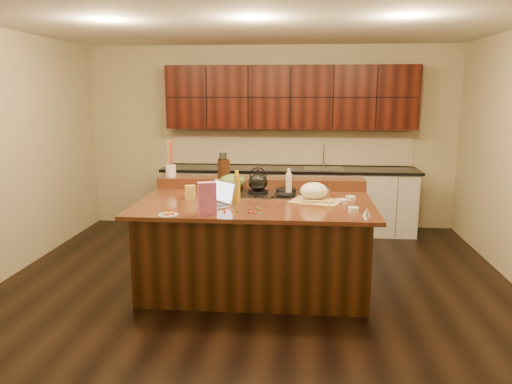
{
  "coord_description": "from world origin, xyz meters",
  "views": [
    {
      "loc": [
        0.45,
        -5.02,
        2.02
      ],
      "look_at": [
        0.0,
        0.05,
        1.0
      ],
      "focal_mm": 35.0,
      "sensor_mm": 36.0,
      "label": 1
    }
  ],
  "objects": [
    {
      "name": "gumdrop_0",
      "position": [
        -0.01,
        -0.55,
        0.93
      ],
      "size": [
        0.02,
        0.02,
        0.02
      ],
      "primitive_type": "ellipsoid",
      "color": "red",
      "rests_on": "island"
    },
    {
      "name": "oil_bottle",
      "position": [
        -0.19,
        -0.06,
        1.06
      ],
      "size": [
        0.08,
        0.08,
        0.27
      ],
      "primitive_type": "cylinder",
      "rotation": [
        0.0,
        0.0,
        -0.1
      ],
      "color": "gold",
      "rests_on": "island"
    },
    {
      "name": "gumdrop_9",
      "position": [
        -0.04,
        -0.44,
        0.93
      ],
      "size": [
        0.02,
        0.02,
        0.02
      ],
      "primitive_type": "ellipsoid",
      "color": "#198C26",
      "rests_on": "island"
    },
    {
      "name": "gumdrop_1",
      "position": [
        0.05,
        -0.39,
        0.93
      ],
      "size": [
        0.02,
        0.02,
        0.02
      ],
      "primitive_type": "ellipsoid",
      "color": "#198C26",
      "rests_on": "island"
    },
    {
      "name": "gumdrop_3",
      "position": [
        0.1,
        -0.58,
        0.93
      ],
      "size": [
        0.02,
        0.02,
        0.02
      ],
      "primitive_type": "ellipsoid",
      "color": "#198C26",
      "rests_on": "island"
    },
    {
      "name": "package_box",
      "position": [
        -0.69,
        0.02,
        0.99
      ],
      "size": [
        0.12,
        0.1,
        0.14
      ],
      "primitive_type": "cube",
      "rotation": [
        0.0,
        0.0,
        0.37
      ],
      "color": "gold",
      "rests_on": "island"
    },
    {
      "name": "ramekin_b",
      "position": [
        0.88,
        -0.06,
        0.94
      ],
      "size": [
        0.13,
        0.13,
        0.04
      ],
      "primitive_type": "cylinder",
      "rotation": [
        0.0,
        0.0,
        0.38
      ],
      "color": "white",
      "rests_on": "island"
    },
    {
      "name": "strainer_bowl",
      "position": [
        0.66,
        0.27,
        0.97
      ],
      "size": [
        0.3,
        0.3,
        0.09
      ],
      "primitive_type": "cylinder",
      "rotation": [
        0.0,
        0.0,
        0.32
      ],
      "color": "#996B3F",
      "rests_on": "island"
    },
    {
      "name": "gumdrop_4",
      "position": [
        0.1,
        -0.46,
        0.93
      ],
      "size": [
        0.02,
        0.02,
        0.02
      ],
      "primitive_type": "ellipsoid",
      "color": "red",
      "rests_on": "island"
    },
    {
      "name": "ramekin_a",
      "position": [
        0.96,
        -0.42,
        0.94
      ],
      "size": [
        0.13,
        0.13,
        0.04
      ],
      "primitive_type": "cylinder",
      "rotation": [
        0.0,
        0.0,
        0.43
      ],
      "color": "white",
      "rests_on": "island"
    },
    {
      "name": "island",
      "position": [
        0.0,
        0.0,
        0.46
      ],
      "size": [
        2.4,
        1.6,
        0.92
      ],
      "color": "black",
      "rests_on": "ground"
    },
    {
      "name": "candy_plate",
      "position": [
        -0.73,
        -0.71,
        0.93
      ],
      "size": [
        0.24,
        0.24,
        0.01
      ],
      "primitive_type": "cylinder",
      "rotation": [
        0.0,
        0.0,
        -0.4
      ],
      "color": "white",
      "rests_on": "island"
    },
    {
      "name": "green_bowl",
      "position": [
        -0.3,
        0.43,
        1.04
      ],
      "size": [
        0.35,
        0.35,
        0.16
      ],
      "primitive_type": "ellipsoid",
      "rotation": [
        0.0,
        0.0,
        -0.28
      ],
      "color": "#51732E",
      "rests_on": "cooktop"
    },
    {
      "name": "ramekin_c",
      "position": [
        0.98,
        0.09,
        0.94
      ],
      "size": [
        0.12,
        0.12,
        0.04
      ],
      "primitive_type": "cylinder",
      "rotation": [
        0.0,
        0.0,
        -0.26
      ],
      "color": "white",
      "rests_on": "island"
    },
    {
      "name": "wooden_tray",
      "position": [
        0.6,
        -0.01,
        1.01
      ],
      "size": [
        0.57,
        0.49,
        0.2
      ],
      "rotation": [
        0.0,
        0.0,
        -0.32
      ],
      "color": "tan",
      "rests_on": "island"
    },
    {
      "name": "gumdrop_7",
      "position": [
        0.08,
        -0.43,
        0.93
      ],
      "size": [
        0.02,
        0.02,
        0.02
      ],
      "primitive_type": "ellipsoid",
      "color": "#198C26",
      "rests_on": "island"
    },
    {
      "name": "pink_bag",
      "position": [
        -0.39,
        -0.64,
        1.07
      ],
      "size": [
        0.18,
        0.14,
        0.3
      ],
      "primitive_type": "cube",
      "rotation": [
        0.0,
        0.0,
        0.34
      ],
      "color": "#D062A2",
      "rests_on": "island"
    },
    {
      "name": "gumdrop_6",
      "position": [
        -0.02,
        -0.4,
        0.93
      ],
      "size": [
        0.02,
        0.02,
        0.02
      ],
      "primitive_type": "ellipsoid",
      "color": "red",
      "rests_on": "island"
    },
    {
      "name": "utensil_crock",
      "position": [
        -1.07,
        0.7,
        1.11
      ],
      "size": [
        0.16,
        0.16,
        0.14
      ],
      "primitive_type": "cylinder",
      "rotation": [
        0.0,
        0.0,
        -0.41
      ],
      "color": "white",
      "rests_on": "back_ledge"
    },
    {
      "name": "gumdrop_5",
      "position": [
        -0.12,
        -0.53,
        0.93
      ],
      "size": [
        0.02,
        0.02,
        0.02
      ],
      "primitive_type": "ellipsoid",
      "color": "#198C26",
      "rests_on": "island"
    },
    {
      "name": "kettle",
      "position": [
        0.0,
        0.3,
        1.06
      ],
      "size": [
        0.27,
        0.27,
        0.19
      ],
      "primitive_type": "ellipsoid",
      "rotation": [
        0.0,
        0.0,
        0.35
      ],
      "color": "black",
      "rests_on": "cooktop"
    },
    {
      "name": "back_counter",
      "position": [
        0.3,
        2.23,
        0.98
      ],
      "size": [
        3.7,
        0.66,
        2.4
      ],
      "color": "silver",
      "rests_on": "ground"
    },
    {
      "name": "vinegar_bottle",
      "position": [
        0.33,
        0.25,
        1.04
      ],
      "size": [
        0.07,
        0.07,
        0.25
      ],
      "primitive_type": "cylinder",
      "rotation": [
        0.0,
        0.0,
        -0.1
      ],
      "color": "silver",
      "rests_on": "island"
    },
    {
      "name": "back_ledge",
      "position": [
        0.0,
        0.7,
        0.98
      ],
      "size": [
        2.4,
        0.3,
        0.12
      ],
      "primitive_type": "cube",
      "color": "black",
      "rests_on": "island"
    },
    {
      "name": "gumdrop_2",
      "position": [
        0.03,
        -0.57,
        0.93
      ],
      "size": [
        0.02,
        0.02,
        0.02
      ],
      "primitive_type": "ellipsoid",
      "color": "red",
      "rests_on": "island"
    },
    {
      "name": "cooktop",
      "position": [
        0.0,
        0.3,
        0.94
      ],
      "size": [
        0.92,
        0.52,
        0.05
      ],
      "color": "gray",
      "rests_on": "island"
    },
    {
      "name": "kitchen_timer",
      "position": [
        1.06,
        -0.57,
        0.96
      ],
      "size": [
        0.1,
        0.1,
        0.07
      ],
      "primitive_type": "cone",
      "rotation": [
        0.0,
        0.0,
        0.39
      ],
      "color": "silver",
      "rests_on": "island"
    },
    {
      "name": "gumdrop_8",
      "position": [
        -0.24,
        -0.53,
        0.93
      ],
      "size": [
        0.02,
        0.02,
        0.02
      ],
      "primitive_type": "ellipsoid",
      "color": "red",
      "rests_on": "island"
    },
    {
      "name": "knife_block",
      "position": [
        -0.44,
        0.7,
        1.15
      ],
      "size": [
        0.16,
        0.2,
        0.21
      ],
      "primitive_type": "cube",
      "rotation": [
        0.0,
        0.0,
        0.39
      ],
      "color": "black",
      "rests_on": "back_ledge"
    },
    {
      "name": "room",
      "position": [
        0.0,
        0.0,
        1.35
      ],
      "size": [
        5.52,
        5.02,
        2.72
      ],
      "color": "black",
      "rests_on": "ground"
    },
    {
      "name": "laptop",
      "position": [
        -0.35,
        -0.24,
        0.98
      ],
      "size": [
        0.43,
        0.43,
        0.24
      ],
      "rotation": [
        0.0,
        0.0,
        -0.78
      ],
      "color": "#B7B7BC",
      "rests_on": "island"
    }
  ]
}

